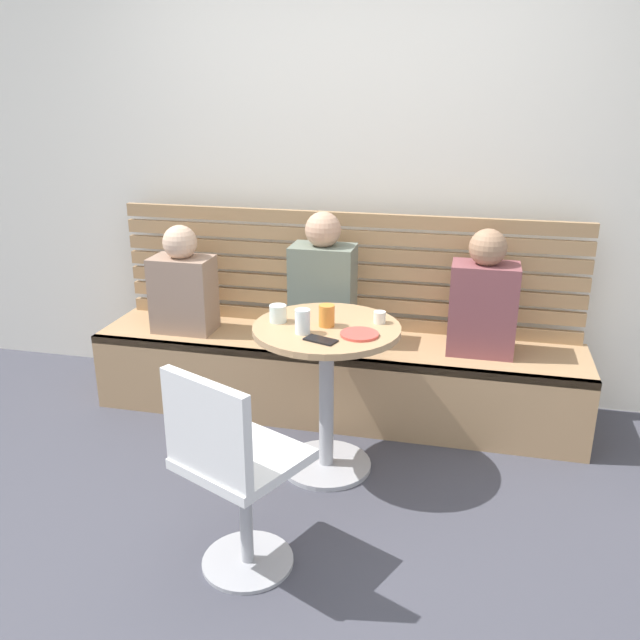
% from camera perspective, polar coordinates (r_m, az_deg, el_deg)
% --- Properties ---
extents(ground, '(8.00, 8.00, 0.00)m').
position_cam_1_polar(ground, '(2.89, -4.03, -18.57)').
color(ground, '#42424C').
extents(back_wall, '(5.20, 0.10, 2.90)m').
position_cam_1_polar(back_wall, '(3.87, 2.84, 14.70)').
color(back_wall, white).
rests_on(back_wall, ground).
extents(booth_bench, '(2.70, 0.52, 0.44)m').
position_cam_1_polar(booth_bench, '(3.77, 1.28, -4.85)').
color(booth_bench, tan).
rests_on(booth_bench, ground).
extents(booth_backrest, '(2.65, 0.04, 0.67)m').
position_cam_1_polar(booth_backrest, '(3.80, 2.12, 4.31)').
color(booth_backrest, '#A68157').
rests_on(booth_backrest, booth_bench).
extents(cafe_table, '(0.68, 0.68, 0.74)m').
position_cam_1_polar(cafe_table, '(3.11, 0.56, -4.33)').
color(cafe_table, '#ADADB2').
rests_on(cafe_table, ground).
extents(white_chair, '(0.53, 0.53, 0.85)m').
position_cam_1_polar(white_chair, '(2.50, -7.63, -12.41)').
color(white_chair, '#ADADB2').
rests_on(white_chair, ground).
extents(person_adult, '(0.34, 0.22, 0.71)m').
position_cam_1_polar(person_adult, '(3.59, 0.25, 3.05)').
color(person_adult, slate).
rests_on(person_adult, booth_bench).
extents(person_child_left, '(0.34, 0.22, 0.61)m').
position_cam_1_polar(person_child_left, '(3.83, -11.66, 2.93)').
color(person_child_left, '#9E7F6B').
rests_on(person_child_left, booth_bench).
extents(person_child_middle, '(0.34, 0.22, 0.66)m').
position_cam_1_polar(person_child_middle, '(3.53, 13.83, 1.73)').
color(person_child_middle, brown).
rests_on(person_child_middle, booth_bench).
extents(cup_water_clear, '(0.07, 0.07, 0.11)m').
position_cam_1_polar(cup_water_clear, '(2.92, -1.48, -0.13)').
color(cup_water_clear, white).
rests_on(cup_water_clear, cafe_table).
extents(cup_espresso_small, '(0.06, 0.06, 0.05)m').
position_cam_1_polar(cup_espresso_small, '(3.07, 5.13, 0.24)').
color(cup_espresso_small, silver).
rests_on(cup_espresso_small, cafe_table).
extents(cup_tumbler_orange, '(0.07, 0.07, 0.10)m').
position_cam_1_polar(cup_tumbler_orange, '(3.01, 0.58, 0.38)').
color(cup_tumbler_orange, orange).
rests_on(cup_tumbler_orange, cafe_table).
extents(cup_glass_short, '(0.08, 0.08, 0.08)m').
position_cam_1_polar(cup_glass_short, '(3.07, -3.62, 0.56)').
color(cup_glass_short, silver).
rests_on(cup_glass_short, cafe_table).
extents(plate_small, '(0.17, 0.17, 0.01)m').
position_cam_1_polar(plate_small, '(2.92, 3.40, -1.23)').
color(plate_small, '#DB4C42').
rests_on(plate_small, cafe_table).
extents(phone_on_table, '(0.16, 0.11, 0.01)m').
position_cam_1_polar(phone_on_table, '(2.85, 0.05, -1.72)').
color(phone_on_table, black).
rests_on(phone_on_table, cafe_table).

